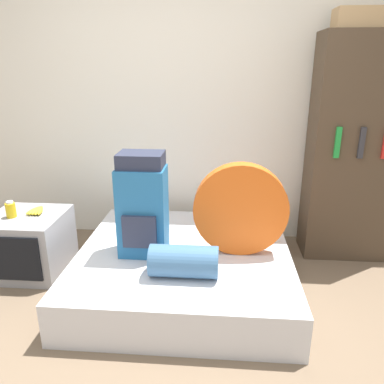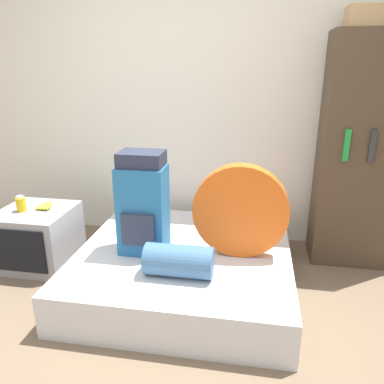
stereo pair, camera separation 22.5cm
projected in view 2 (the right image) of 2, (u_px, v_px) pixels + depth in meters
ground_plane at (134, 367)px, 2.07m from camera, size 16.00×16.00×0.00m
wall_back at (191, 99)px, 3.34m from camera, size 8.00×0.05×2.60m
bed at (185, 267)px, 2.81m from camera, size 1.54×1.51×0.30m
backpack at (143, 205)px, 2.64m from camera, size 0.33×0.28×0.74m
tent_bag at (240, 211)px, 2.59m from camera, size 0.66×0.11×0.66m
sleeping_roll at (179, 261)px, 2.39m from camera, size 0.44×0.21×0.21m
television at (38, 237)px, 3.09m from camera, size 0.56×0.56×0.48m
canister at (21, 204)px, 2.98m from camera, size 0.07×0.07×0.13m
banana_bunch at (46, 205)px, 3.07m from camera, size 0.14×0.18×0.04m
bookshelf at (363, 154)px, 2.96m from camera, size 0.67×0.39×1.84m
cardboard_box at (372, 17)px, 2.67m from camera, size 0.36×0.22×0.15m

